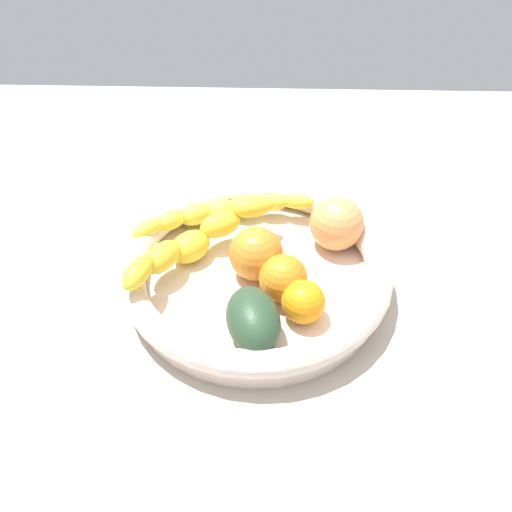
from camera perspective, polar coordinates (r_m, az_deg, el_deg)
name	(u,v)px	position (r cm, az deg, el deg)	size (l,w,h in cm)	color
kitchen_counter	(256,294)	(70.67, 0.00, -4.06)	(120.00, 120.00, 3.00)	#BAAC9D
fruit_bowl	(256,270)	(67.69, 0.00, -1.55)	(34.01, 34.01, 5.34)	silver
banana_draped_left	(193,242)	(67.95, -6.70, 1.54)	(18.10, 18.00, 6.25)	yellow
banana_draped_right	(221,211)	(74.39, -3.71, 4.80)	(11.13, 24.74, 4.22)	yellow
orange_front	(255,253)	(65.80, -0.10, 0.27)	(6.77, 6.77, 6.77)	orange
orange_mid_left	(303,302)	(61.27, 5.06, -4.91)	(5.11, 5.11, 5.11)	orange
orange_mid_right	(283,278)	(63.31, 2.90, -2.41)	(5.82, 5.82, 5.82)	orange
avocado_dark	(254,320)	(58.92, -0.22, -6.83)	(8.94, 5.90, 5.56)	#29452C
peach_blush	(336,224)	(70.87, 8.60, 3.45)	(7.16, 7.16, 7.16)	#F59C57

